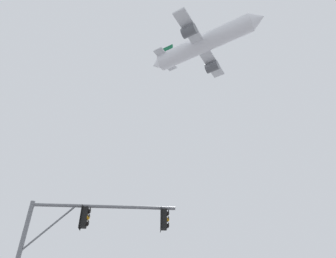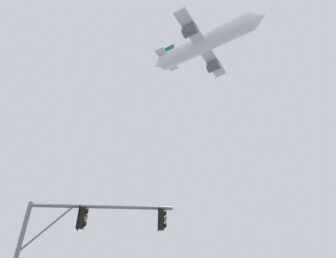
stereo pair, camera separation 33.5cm
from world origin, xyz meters
name	(u,v)px [view 1 (the left image)]	position (x,y,z in m)	size (l,w,h in m)	color
signal_pole_near	(79,236)	(-4.09, 7.39, 4.67)	(6.52, 1.07, 6.16)	slate
airplane	(204,44)	(4.68, 28.01, 41.52)	(19.29, 14.89, 5.60)	white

